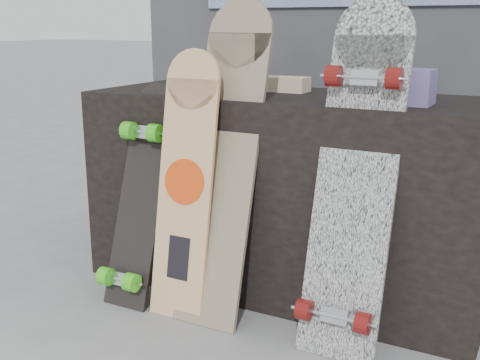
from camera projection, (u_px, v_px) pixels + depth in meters
The scene contains 10 objects.
ground at pixel (228, 335), 2.13m from camera, with size 60.00×60.00×0.00m, color slate.
vendor_table at pixel (287, 193), 2.46m from camera, with size 1.60×0.60×0.80m, color black.
booth at pixel (358, 17), 3.01m from camera, with size 2.40×0.22×2.20m.
merch_box_purple at pixel (197, 75), 2.66m from camera, with size 0.18×0.12×0.10m, color navy.
merch_box_small at pixel (412, 87), 2.06m from camera, with size 0.14×0.14×0.12m, color navy.
merch_box_flat at pixel (282, 84), 2.46m from camera, with size 0.22×0.10×0.06m, color #D1B78C.
longboard_geisha at pixel (186, 178), 2.20m from camera, with size 0.22×0.19×0.99m.
longboard_celtic at pixel (225, 152), 2.19m from camera, with size 0.26×0.34×1.17m.
longboard_cascadia at pixel (356, 170), 1.96m from camera, with size 0.27×0.38×1.17m.
skateboard_dark at pixel (140, 192), 2.35m from camera, with size 0.19×0.35×0.85m.
Camera 1 is at (0.94, -1.68, 1.07)m, focal length 45.00 mm.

